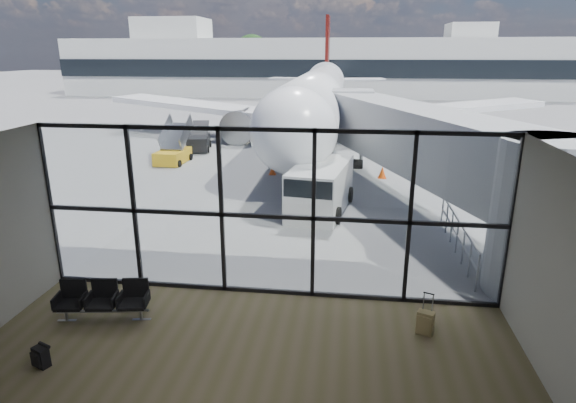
% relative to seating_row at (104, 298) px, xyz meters
% --- Properties ---
extents(ground, '(220.00, 220.00, 0.00)m').
position_rel_seating_row_xyz_m(ground, '(3.74, 41.78, -0.54)').
color(ground, slate).
rests_on(ground, ground).
extents(lounge_shell, '(12.02, 8.01, 4.51)m').
position_rel_seating_row_xyz_m(lounge_shell, '(3.74, -3.02, 2.11)').
color(lounge_shell, brown).
rests_on(lounge_shell, ground).
extents(glass_curtain_wall, '(12.10, 0.12, 4.50)m').
position_rel_seating_row_xyz_m(glass_curtain_wall, '(3.74, 1.78, 1.71)').
color(glass_curtain_wall, white).
rests_on(glass_curtain_wall, ground).
extents(jet_bridge, '(8.00, 16.50, 4.33)m').
position_rel_seating_row_xyz_m(jet_bridge, '(8.64, 8.86, 2.22)').
color(jet_bridge, '#96989A').
rests_on(jet_bridge, ground).
extents(apron_railing, '(0.06, 5.46, 1.11)m').
position_rel_seating_row_xyz_m(apron_railing, '(9.34, 5.28, 0.18)').
color(apron_railing, gray).
rests_on(apron_railing, ground).
extents(far_terminal, '(80.00, 12.20, 11.00)m').
position_rel_seating_row_xyz_m(far_terminal, '(3.16, 63.75, 3.67)').
color(far_terminal, silver).
rests_on(far_terminal, ground).
extents(tree_0, '(4.95, 4.95, 7.12)m').
position_rel_seating_row_xyz_m(tree_0, '(-41.26, 73.78, 4.09)').
color(tree_0, '#382619').
rests_on(tree_0, ground).
extents(tree_1, '(5.61, 5.61, 8.07)m').
position_rel_seating_row_xyz_m(tree_1, '(-35.26, 73.78, 4.71)').
color(tree_1, '#382619').
rests_on(tree_1, ground).
extents(tree_2, '(6.27, 6.27, 9.03)m').
position_rel_seating_row_xyz_m(tree_2, '(-29.26, 73.78, 5.33)').
color(tree_2, '#382619').
rests_on(tree_2, ground).
extents(tree_3, '(4.95, 4.95, 7.12)m').
position_rel_seating_row_xyz_m(tree_3, '(-23.26, 73.78, 4.09)').
color(tree_3, '#382619').
rests_on(tree_3, ground).
extents(tree_4, '(5.61, 5.61, 8.07)m').
position_rel_seating_row_xyz_m(tree_4, '(-17.26, 73.78, 4.71)').
color(tree_4, '#382619').
rests_on(tree_4, ground).
extents(tree_5, '(6.27, 6.27, 9.03)m').
position_rel_seating_row_xyz_m(tree_5, '(-11.26, 73.78, 5.33)').
color(tree_5, '#382619').
rests_on(tree_5, ground).
extents(seating_row, '(2.20, 0.93, 0.98)m').
position_rel_seating_row_xyz_m(seating_row, '(0.00, 0.00, 0.00)').
color(seating_row, gray).
rests_on(seating_row, ground).
extents(backpack, '(0.39, 0.38, 0.49)m').
position_rel_seating_row_xyz_m(backpack, '(-0.37, -1.99, -0.31)').
color(backpack, black).
rests_on(backpack, ground).
extents(suitcase, '(0.43, 0.37, 1.01)m').
position_rel_seating_row_xyz_m(suitcase, '(7.67, 0.27, -0.24)').
color(suitcase, olive).
rests_on(suitcase, ground).
extents(airliner, '(32.93, 38.08, 9.81)m').
position_rel_seating_row_xyz_m(airliner, '(3.22, 27.06, 2.45)').
color(airliner, white).
rests_on(airliner, ground).
extents(service_van, '(2.69, 4.68, 1.93)m').
position_rel_seating_row_xyz_m(service_van, '(4.66, 8.95, 0.45)').
color(service_van, silver).
rests_on(service_van, ground).
extents(belt_loader, '(1.97, 3.81, 1.68)m').
position_rel_seating_row_xyz_m(belt_loader, '(-4.14, 20.74, 0.02)').
color(belt_loader, black).
rests_on(belt_loader, ground).
extents(mobile_stairs, '(1.70, 3.06, 2.12)m').
position_rel_seating_row_xyz_m(mobile_stairs, '(-4.45, 16.80, -0.03)').
color(mobile_stairs, gold).
rests_on(mobile_stairs, ground).
extents(traffic_cone_a, '(0.37, 0.37, 0.52)m').
position_rel_seating_row_xyz_m(traffic_cone_a, '(1.76, 14.77, -0.29)').
color(traffic_cone_a, '#CE420A').
rests_on(traffic_cone_a, ground).
extents(traffic_cone_b, '(0.37, 0.37, 0.53)m').
position_rel_seating_row_xyz_m(traffic_cone_b, '(4.31, 14.68, -0.29)').
color(traffic_cone_b, orange).
rests_on(traffic_cone_b, ground).
extents(traffic_cone_c, '(0.43, 0.43, 0.61)m').
position_rel_seating_row_xyz_m(traffic_cone_c, '(7.50, 14.76, -0.25)').
color(traffic_cone_c, '#E34B0B').
rests_on(traffic_cone_c, ground).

